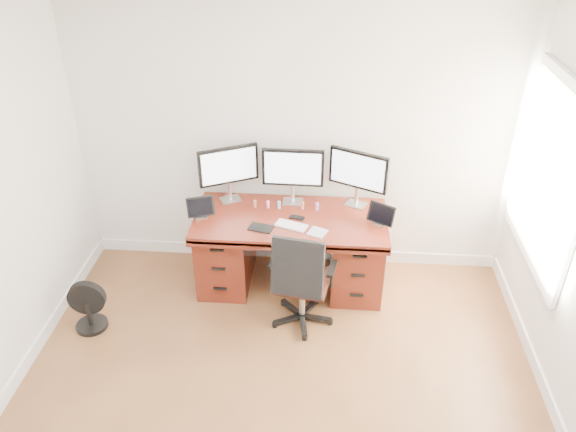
# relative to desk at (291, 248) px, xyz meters

# --- Properties ---
(back_wall) EXTENTS (4.00, 0.10, 2.70)m
(back_wall) POSITION_rel_desk_xyz_m (0.00, 0.42, 0.95)
(back_wall) COLOR white
(back_wall) RESTS_ON ground
(desk) EXTENTS (1.70, 0.80, 0.75)m
(desk) POSITION_rel_desk_xyz_m (0.00, 0.00, 0.00)
(desk) COLOR #5A1D12
(desk) RESTS_ON ground
(office_chair) EXTENTS (0.58, 0.58, 0.95)m
(office_chair) POSITION_rel_desk_xyz_m (0.13, -0.56, -0.09)
(office_chair) COLOR black
(office_chair) RESTS_ON ground
(floor_fan) EXTENTS (0.32, 0.27, 0.46)m
(floor_fan) POSITION_rel_desk_xyz_m (-1.66, -0.74, -0.18)
(floor_fan) COLOR black
(floor_fan) RESTS_ON ground
(monitor_left) EXTENTS (0.51, 0.27, 0.53)m
(monitor_left) POSITION_rel_desk_xyz_m (-0.58, 0.24, 0.68)
(monitor_left) COLOR silver
(monitor_left) RESTS_ON desk
(monitor_center) EXTENTS (0.55, 0.14, 0.53)m
(monitor_center) POSITION_rel_desk_xyz_m (-0.00, 0.24, 0.68)
(monitor_center) COLOR silver
(monitor_center) RESTS_ON desk
(monitor_right) EXTENTS (0.51, 0.27, 0.53)m
(monitor_right) POSITION_rel_desk_xyz_m (0.58, 0.24, 0.68)
(monitor_right) COLOR silver
(monitor_right) RESTS_ON desk
(tablet_left) EXTENTS (0.25, 0.15, 0.19)m
(tablet_left) POSITION_rel_desk_xyz_m (-0.79, -0.08, 0.43)
(tablet_left) COLOR silver
(tablet_left) RESTS_ON desk
(tablet_right) EXTENTS (0.24, 0.18, 0.19)m
(tablet_right) POSITION_rel_desk_xyz_m (0.78, -0.08, 0.43)
(tablet_right) COLOR silver
(tablet_right) RESTS_ON desk
(keyboard) EXTENTS (0.30, 0.20, 0.01)m
(keyboard) POSITION_rel_desk_xyz_m (0.02, -0.17, 0.36)
(keyboard) COLOR white
(keyboard) RESTS_ON desk
(trackpad) EXTENTS (0.19, 0.19, 0.01)m
(trackpad) POSITION_rel_desk_xyz_m (0.24, -0.26, 0.35)
(trackpad) COLOR silver
(trackpad) RESTS_ON desk
(drawing_tablet) EXTENTS (0.23, 0.17, 0.01)m
(drawing_tablet) POSITION_rel_desk_xyz_m (-0.24, -0.23, 0.35)
(drawing_tablet) COLOR black
(drawing_tablet) RESTS_ON desk
(phone) EXTENTS (0.14, 0.10, 0.01)m
(phone) POSITION_rel_desk_xyz_m (0.06, -0.04, 0.35)
(phone) COLOR black
(phone) RESTS_ON desk
(figurine_brown) EXTENTS (0.03, 0.03, 0.08)m
(figurine_brown) POSITION_rel_desk_xyz_m (-0.34, 0.12, 0.39)
(figurine_brown) COLOR brown
(figurine_brown) RESTS_ON desk
(figurine_pink) EXTENTS (0.03, 0.03, 0.08)m
(figurine_pink) POSITION_rel_desk_xyz_m (-0.22, 0.12, 0.39)
(figurine_pink) COLOR pink
(figurine_pink) RESTS_ON desk
(figurine_blue) EXTENTS (0.03, 0.03, 0.08)m
(figurine_blue) POSITION_rel_desk_xyz_m (-0.12, 0.12, 0.39)
(figurine_blue) COLOR #519DE9
(figurine_blue) RESTS_ON desk
(figurine_orange) EXTENTS (0.03, 0.03, 0.08)m
(figurine_orange) POSITION_rel_desk_xyz_m (0.10, 0.12, 0.39)
(figurine_orange) COLOR #F07550
(figurine_orange) RESTS_ON desk
(figurine_purple) EXTENTS (0.03, 0.03, 0.08)m
(figurine_purple) POSITION_rel_desk_xyz_m (0.23, 0.12, 0.39)
(figurine_purple) COLOR #896AE3
(figurine_purple) RESTS_ON desk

